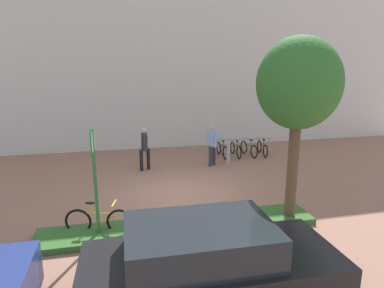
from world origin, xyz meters
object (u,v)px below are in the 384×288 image
object	(u,v)px
parking_sign_post	(94,169)
bollard_steel	(228,153)
bike_rack_cluster	(242,149)
car_black_suv	(208,267)
person_suited_dark	(144,146)
bike_at_sign	(99,221)
tree_sidewalk	(299,85)
person_shirt_blue	(212,143)

from	to	relation	value
parking_sign_post	bollard_steel	world-z (taller)	parking_sign_post
bike_rack_cluster	bollard_steel	distance (m)	1.47
car_black_suv	parking_sign_post	bearing A→B (deg)	124.61
parking_sign_post	person_suited_dark	xyz separation A→B (m)	(1.56, 5.20, -0.76)
parking_sign_post	bike_at_sign	xyz separation A→B (m)	(0.01, 0.21, -1.39)
tree_sidewalk	person_shirt_blue	xyz separation A→B (m)	(-0.59, 5.32, -2.60)
person_shirt_blue	person_suited_dark	world-z (taller)	same
bike_rack_cluster	bike_at_sign	bearing A→B (deg)	-134.98
person_shirt_blue	parking_sign_post	bearing A→B (deg)	-130.03
bollard_steel	person_suited_dark	bearing A→B (deg)	-177.67
bollard_steel	car_black_suv	bearing A→B (deg)	-111.35
tree_sidewalk	bike_at_sign	world-z (taller)	tree_sidewalk
tree_sidewalk	parking_sign_post	world-z (taller)	tree_sidewalk
parking_sign_post	bollard_steel	distance (m)	7.51
tree_sidewalk	bike_rack_cluster	bearing A→B (deg)	79.42
parking_sign_post	bike_rack_cluster	bearing A→B (deg)	45.95
person_suited_dark	bollard_steel	bearing A→B (deg)	2.33
bike_at_sign	parking_sign_post	bearing A→B (deg)	-91.75
person_suited_dark	parking_sign_post	bearing A→B (deg)	-106.69
bollard_steel	bike_rack_cluster	bearing A→B (deg)	44.36
tree_sidewalk	bike_rack_cluster	xyz separation A→B (m)	(1.22, 6.51, -3.24)
bike_at_sign	person_suited_dark	bearing A→B (deg)	72.71
bollard_steel	person_shirt_blue	size ratio (longest dim) A/B	0.52
bike_rack_cluster	person_shirt_blue	size ratio (longest dim) A/B	1.54
bike_rack_cluster	person_suited_dark	world-z (taller)	person_suited_dark
person_shirt_blue	person_suited_dark	distance (m)	2.79
bike_rack_cluster	bollard_steel	size ratio (longest dim) A/B	2.94
parking_sign_post	person_suited_dark	size ratio (longest dim) A/B	1.56
car_black_suv	bollard_steel	bearing A→B (deg)	68.65
parking_sign_post	person_suited_dark	distance (m)	5.48
person_shirt_blue	car_black_suv	xyz separation A→B (m)	(-2.42, -7.98, -0.23)
parking_sign_post	bike_at_sign	bearing A→B (deg)	88.25
bike_at_sign	bollard_steel	size ratio (longest dim) A/B	1.83
car_black_suv	bike_at_sign	bearing A→B (deg)	122.62
bollard_steel	car_black_suv	world-z (taller)	car_black_suv
parking_sign_post	bollard_steel	bearing A→B (deg)	46.26
bike_rack_cluster	car_black_suv	size ratio (longest dim) A/B	0.61
parking_sign_post	bike_rack_cluster	distance (m)	8.97
person_suited_dark	car_black_suv	bearing A→B (deg)	-87.34
bike_at_sign	person_shirt_blue	bearing A→B (deg)	48.85
bike_at_sign	bike_rack_cluster	bearing A→B (deg)	45.02
bike_at_sign	car_black_suv	world-z (taller)	car_black_suv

